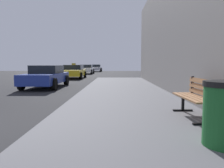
{
  "coord_description": "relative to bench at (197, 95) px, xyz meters",
  "views": [
    {
      "loc": [
        3.55,
        -3.53,
        1.34
      ],
      "look_at": [
        3.43,
        4.87,
        0.58
      ],
      "focal_mm": 35.18,
      "sensor_mm": 36.0,
      "label": 1
    }
  ],
  "objects": [
    {
      "name": "car_white",
      "position": [
        -5.84,
        25.56,
        -0.01
      ],
      "size": [
        1.95,
        4.42,
        1.27
      ],
      "rotation": [
        0.0,
        0.0,
        3.14
      ],
      "color": "white",
      "rests_on": "ground_plane"
    },
    {
      "name": "car_yellow",
      "position": [
        -5.79,
        15.85,
        -0.01
      ],
      "size": [
        2.04,
        4.3,
        1.43
      ],
      "rotation": [
        0.0,
        0.0,
        3.14
      ],
      "color": "yellow",
      "rests_on": "ground_plane"
    },
    {
      "name": "car_silver",
      "position": [
        -5.28,
        34.74,
        -0.01
      ],
      "size": [
        2.0,
        4.59,
        1.27
      ],
      "rotation": [
        0.0,
        0.0,
        3.14
      ],
      "color": "#B7B7BF",
      "rests_on": "ground_plane"
    },
    {
      "name": "bench",
      "position": [
        0.0,
        0.0,
        0.0
      ],
      "size": [
        0.56,
        1.54,
        0.89
      ],
      "rotation": [
        0.0,
        0.0,
        0.04
      ],
      "color": "#9E6B42",
      "rests_on": "sidewalk"
    },
    {
      "name": "car_blue",
      "position": [
        -5.82,
        7.71,
        -0.01
      ],
      "size": [
        1.92,
        4.41,
        1.27
      ],
      "rotation": [
        0.0,
        0.0,
        3.14
      ],
      "color": "#233899",
      "rests_on": "ground_plane"
    },
    {
      "name": "sidewalk",
      "position": [
        -1.39,
        -1.37,
        -0.58
      ],
      "size": [
        4.0,
        32.0,
        0.15
      ],
      "primitive_type": "cube",
      "color": "#5B5B60",
      "rests_on": "ground_plane"
    }
  ]
}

